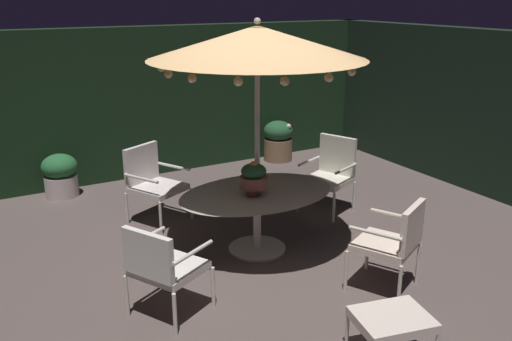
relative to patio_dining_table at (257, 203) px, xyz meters
The scene contains 12 objects.
ground_plane 0.74m from the patio_dining_table, 122.19° to the right, with size 8.60×7.80×0.02m, color #5A4B48.
hedge_backdrop_rear 3.43m from the patio_dining_table, 94.06° to the left, with size 8.60×0.30×2.35m, color black.
patio_dining_table is the anchor object (origin of this frame).
patio_umbrella 1.77m from the patio_dining_table, behind, with size 2.30×2.30×2.60m.
centerpiece_planter 0.38m from the patio_dining_table, 137.41° to the right, with size 0.31×0.31×0.39m.
patio_chair_north 1.61m from the patio_dining_table, 63.34° to the right, with size 0.76×0.77×0.94m.
patio_chair_northeast 1.62m from the patio_dining_table, 22.12° to the left, with size 0.75×0.76×1.00m.
patio_chair_east 1.62m from the patio_dining_table, 117.10° to the left, with size 0.82×0.82×0.98m.
patio_chair_southeast 1.61m from the patio_dining_table, 151.76° to the right, with size 0.79×0.80×0.90m.
ottoman_footrest 2.24m from the patio_dining_table, 90.36° to the right, with size 0.68×0.59×0.38m.
potted_plant_front_corner 3.37m from the patio_dining_table, 118.66° to the left, with size 0.51×0.51×0.63m.
potted_plant_back_right 3.62m from the patio_dining_table, 54.45° to the left, with size 0.51×0.51×0.71m.
Camera 1 is at (-2.61, -4.62, 2.84)m, focal length 38.40 mm.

